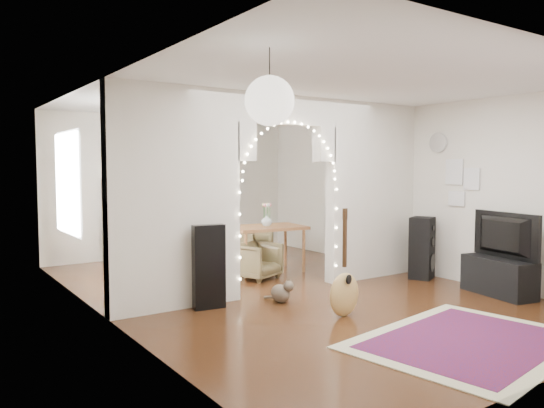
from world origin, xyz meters
TOP-DOWN VIEW (x-y plane):
  - floor at (0.00, 0.00)m, footprint 7.50×7.50m
  - ceiling at (0.00, 0.00)m, footprint 5.00×7.50m
  - wall_back at (0.00, 3.75)m, footprint 5.00×0.02m
  - wall_left at (-2.50, 0.00)m, footprint 0.02×7.50m
  - wall_right at (2.50, 0.00)m, footprint 0.02×7.50m
  - divider_wall at (0.00, 0.00)m, footprint 5.00×0.20m
  - fairy_lights at (0.00, -0.13)m, footprint 1.64×0.04m
  - window at (-2.47, 1.80)m, footprint 0.04×1.20m
  - wall_clock at (2.48, -0.60)m, footprint 0.03×0.31m
  - picture_frames at (2.48, -1.00)m, footprint 0.02×0.50m
  - paper_lantern at (-1.90, -2.40)m, footprint 0.40×0.40m
  - ceiling_fan at (0.00, 2.00)m, footprint 1.10×1.10m
  - area_rug at (0.20, -2.81)m, footprint 2.54×2.07m
  - guitar_case at (-1.33, -0.25)m, footprint 0.41×0.18m
  - acoustic_guitar at (-0.21, -1.44)m, footprint 0.45×0.28m
  - tabby_cat at (-0.44, -0.51)m, footprint 0.28×0.48m
  - floor_speaker at (2.20, -0.55)m, footprint 0.47×0.44m
  - media_console at (2.20, -1.85)m, footprint 0.59×1.06m
  - tv at (2.20, -1.85)m, footprint 0.35×1.08m
  - bookcase at (-0.69, 3.50)m, footprint 1.55×0.77m
  - dining_table at (0.53, 1.27)m, footprint 1.30×0.95m
  - flower_vase at (0.53, 1.27)m, footprint 0.21×0.21m
  - dining_chair_left at (0.08, 0.87)m, footprint 0.77×0.78m
  - dining_chair_right at (0.90, 2.31)m, footprint 0.73×0.74m

SIDE VIEW (x-z plane):
  - floor at x=0.00m, z-range 0.00..0.00m
  - area_rug at x=0.20m, z-range 0.00..0.02m
  - tabby_cat at x=-0.44m, z-range -0.03..0.29m
  - media_console at x=2.20m, z-range 0.00..0.50m
  - dining_chair_right at x=0.90m, z-range 0.00..0.55m
  - dining_chair_left at x=0.08m, z-range 0.00..0.56m
  - acoustic_guitar at x=-0.21m, z-range -0.07..0.99m
  - floor_speaker at x=2.20m, z-range 0.00..0.95m
  - guitar_case at x=-1.33m, z-range 0.00..1.03m
  - dining_table at x=0.53m, z-range 0.30..1.06m
  - bookcase at x=-0.69m, z-range 0.00..1.54m
  - tv at x=2.20m, z-range 0.50..1.12m
  - flower_vase at x=0.53m, z-range 0.76..0.95m
  - wall_back at x=0.00m, z-range 0.00..2.70m
  - wall_left at x=-2.50m, z-range 0.00..2.70m
  - wall_right at x=2.50m, z-range 0.00..2.70m
  - divider_wall at x=0.00m, z-range 0.07..2.77m
  - window at x=-2.47m, z-range 0.80..2.20m
  - picture_frames at x=2.48m, z-range 1.15..1.85m
  - fairy_lights at x=0.00m, z-range 0.75..2.35m
  - wall_clock at x=2.48m, z-range 1.95..2.25m
  - paper_lantern at x=-1.90m, z-range 2.05..2.45m
  - ceiling_fan at x=0.00m, z-range 2.25..2.55m
  - ceiling at x=0.00m, z-range 2.69..2.71m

